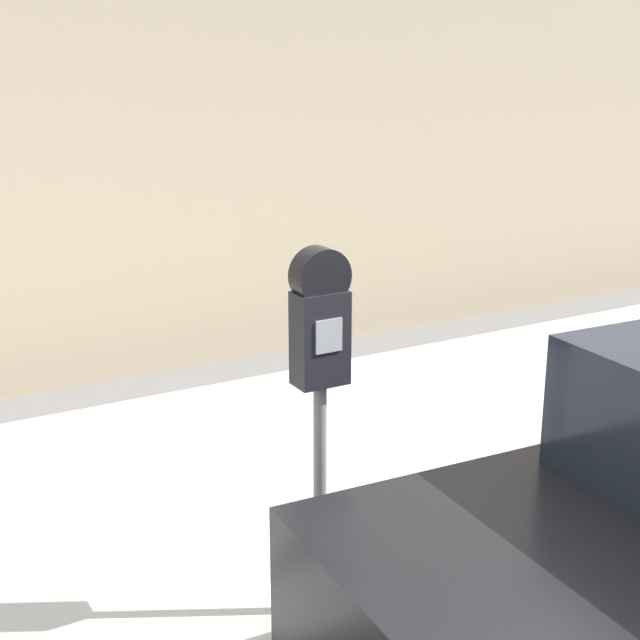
% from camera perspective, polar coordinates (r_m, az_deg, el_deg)
% --- Properties ---
extents(sidewalk, '(24.00, 2.80, 0.12)m').
position_cam_1_polar(sidewalk, '(4.87, -3.83, -10.52)').
color(sidewalk, '#BCB7AD').
rests_on(sidewalk, ground_plane).
extents(parking_meter, '(0.21, 0.13, 1.50)m').
position_cam_1_polar(parking_meter, '(3.28, 0.00, -1.88)').
color(parking_meter, slate).
rests_on(parking_meter, sidewalk).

